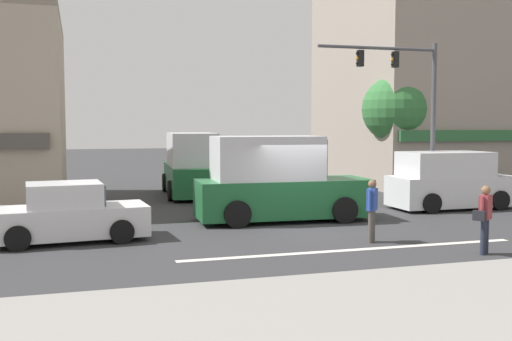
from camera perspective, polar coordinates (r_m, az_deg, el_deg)
ground_plane at (r=18.43m, az=4.60°, el=-5.37°), size 120.00×120.00×0.00m
lane_marking_stripe at (r=15.28m, az=9.40°, el=-7.45°), size 9.00×0.24×0.01m
sidewalk_curb at (r=11.13m, az=21.01°, el=-11.83°), size 40.00×5.00×0.16m
building_right_corner at (r=34.10m, az=16.42°, el=8.51°), size 10.09×9.94×11.31m
street_tree at (r=28.63m, az=13.10°, el=5.68°), size 3.06×3.06×5.36m
utility_pole_near_left at (r=20.99m, az=-21.04°, el=5.95°), size 1.40×0.22×7.29m
utility_pole_far_right at (r=30.51m, az=13.33°, el=6.83°), size 1.40×0.22×8.62m
traffic_light_mast at (r=23.66m, az=14.56°, el=6.83°), size 4.89×0.25×6.20m
box_truck_approaching_near at (r=19.36m, az=2.00°, el=-1.14°), size 5.68×2.42×2.75m
sedan_crossing_leftbound at (r=16.80m, az=-17.48°, el=-4.07°), size 4.22×2.13×1.58m
box_truck_crossing_center at (r=26.21m, az=-6.21°, el=0.31°), size 2.55×5.73×2.75m
van_waiting_far at (r=23.32m, az=17.94°, el=-1.01°), size 4.60×2.05×2.11m
pedestrian_foreground_with_bag at (r=15.41m, az=20.95°, el=-4.01°), size 0.66×0.49×1.67m
pedestrian_mid_crossing at (r=16.16m, az=10.98°, el=-3.42°), size 0.41×0.44×1.67m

